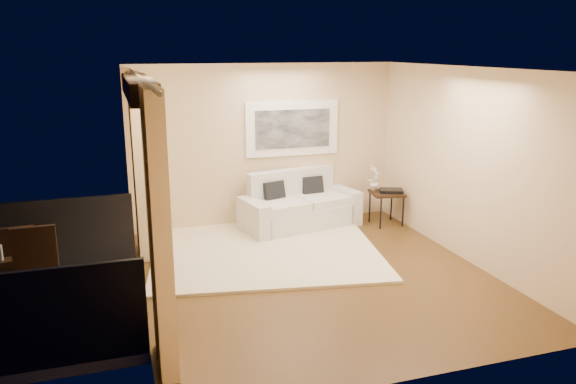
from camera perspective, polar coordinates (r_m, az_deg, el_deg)
name	(u,v)px	position (r m, az deg, el deg)	size (l,w,h in m)	color
floor	(316,276)	(7.54, 2.89, -8.56)	(5.00, 5.00, 0.00)	brown
room_shell	(138,87)	(6.50, -14.97, 10.22)	(5.00, 6.40, 5.00)	white
balcony	(46,297)	(7.10, -23.35, -9.75)	(1.81, 2.60, 1.17)	#605B56
curtains	(147,191)	(6.69, -14.15, 0.08)	(0.16, 4.80, 2.64)	#D6B684
artwork	(292,128)	(9.51, 0.45, 6.47)	(1.62, 0.07, 0.92)	white
rug	(266,250)	(8.39, -2.30, -5.94)	(3.26, 2.84, 0.04)	#FCF0CA
sofa	(298,208)	(9.42, 1.06, -1.61)	(2.10, 1.23, 0.94)	silver
side_table	(387,195)	(9.66, 10.00, -0.35)	(0.60, 0.60, 0.57)	black
tray	(391,191)	(9.65, 10.44, 0.14)	(0.38, 0.28, 0.05)	black
orchid	(374,178)	(9.64, 8.77, 1.44)	(0.24, 0.16, 0.46)	white
bistro_table	(13,260)	(7.16, -26.15, -6.18)	(0.68, 0.68, 0.69)	black
balcony_chair_far	(17,260)	(7.16, -25.82, -6.28)	(0.46, 0.47, 1.01)	black
balcony_chair_near	(36,268)	(6.73, -24.23, -7.09)	(0.48, 0.48, 1.07)	black
candle	(17,245)	(7.27, -25.86, -4.85)	(0.06, 0.06, 0.07)	red
vase	(1,253)	(6.91, -27.13, -5.51)	(0.04, 0.04, 0.18)	silver
glass_a	(20,248)	(7.06, -25.57, -5.15)	(0.06, 0.06, 0.12)	silver
glass_b	(28,246)	(7.09, -24.92, -5.00)	(0.06, 0.06, 0.12)	white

